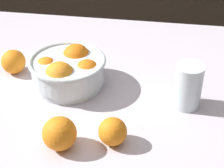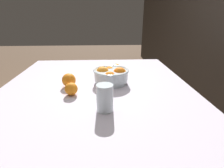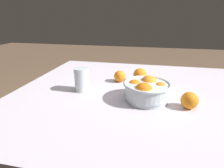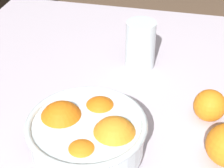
{
  "view_description": "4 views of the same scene",
  "coord_description": "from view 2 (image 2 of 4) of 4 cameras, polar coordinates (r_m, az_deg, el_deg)",
  "views": [
    {
      "loc": [
        0.22,
        -0.78,
        1.36
      ],
      "look_at": [
        0.09,
        0.04,
        0.8
      ],
      "focal_mm": 60.0,
      "sensor_mm": 36.0,
      "label": 1
    },
    {
      "loc": [
        0.97,
        0.04,
        1.14
      ],
      "look_at": [
        0.09,
        0.09,
        0.79
      ],
      "focal_mm": 28.0,
      "sensor_mm": 36.0,
      "label": 2
    },
    {
      "loc": [
        -0.04,
        0.85,
        1.11
      ],
      "look_at": [
        0.12,
        0.07,
        0.8
      ],
      "focal_mm": 28.0,
      "sensor_mm": 36.0,
      "label": 3
    },
    {
      "loc": [
        -0.52,
        -0.07,
        1.27
      ],
      "look_at": [
        0.14,
        0.09,
        0.78
      ],
      "focal_mm": 60.0,
      "sensor_mm": 36.0,
      "label": 4
    }
  ],
  "objects": [
    {
      "name": "dining_table",
      "position": [
        1.08,
        -4.94,
        -3.91
      ],
      "size": [
        1.28,
        1.12,
        0.74
      ],
      "color": "silver",
      "rests_on": "ground_plane"
    },
    {
      "name": "fruit_bowl",
      "position": [
        1.08,
        -0.37,
        2.9
      ],
      "size": [
        0.22,
        0.22,
        0.1
      ],
      "color": "silver",
      "rests_on": "dining_table"
    },
    {
      "name": "juice_glass",
      "position": [
        0.77,
        -2.35,
        -4.98
      ],
      "size": [
        0.07,
        0.07,
        0.12
      ],
      "color": "#F4A314",
      "rests_on": "dining_table"
    },
    {
      "name": "orange_loose_near_bowl",
      "position": [
        1.06,
        -13.93,
        1.19
      ],
      "size": [
        0.08,
        0.08,
        0.08
      ],
      "primitive_type": "sphere",
      "color": "orange",
      "rests_on": "dining_table"
    },
    {
      "name": "orange_loose_front",
      "position": [
        1.26,
        1.25,
        4.99
      ],
      "size": [
        0.07,
        0.07,
        0.07
      ],
      "primitive_type": "sphere",
      "color": "orange",
      "rests_on": "dining_table"
    },
    {
      "name": "orange_loose_aside",
      "position": [
        0.95,
        -13.17,
        -1.56
      ],
      "size": [
        0.07,
        0.07,
        0.07
      ],
      "primitive_type": "sphere",
      "color": "orange",
      "rests_on": "dining_table"
    }
  ]
}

